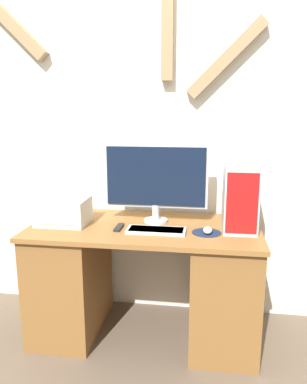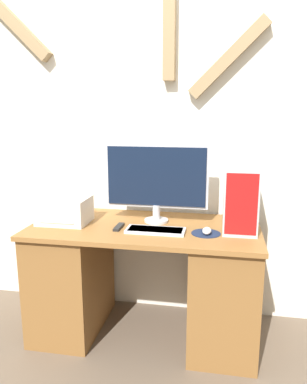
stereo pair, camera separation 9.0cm
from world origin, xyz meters
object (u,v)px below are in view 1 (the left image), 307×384
Objects in this scene: monitor at (156,178)px; remote_control at (119,227)px; keyboard at (156,230)px; mouse at (208,230)px; printer at (63,211)px; computer_tower at (240,197)px.

monitor is 4.66× the size of remote_control.
keyboard is 0.32m from mouse.
keyboard is at bearing -7.31° from printer.
keyboard is 0.90× the size of computer_tower.
monitor is 0.41m from remote_control.
monitor is at bearing 174.17° from computer_tower.
remote_control is (0.39, -0.05, -0.08)m from printer.
mouse is at bearing -4.45° from printer.
remote_control is at bearing 177.63° from mouse.
monitor is 1.87× the size of keyboard.
mouse is at bearing 1.33° from keyboard.
computer_tower is (0.55, -0.06, -0.09)m from monitor.
remote_control is (-0.25, 0.03, -0.00)m from keyboard.
keyboard is 0.25m from remote_control.
remote_control is (-0.56, 0.02, -0.02)m from mouse.
printer reaches higher than mouse.
computer_tower is 2.77× the size of remote_control.
monitor is 0.49m from mouse.
mouse is 0.56m from remote_control.
monitor is 2.11× the size of printer.
printer is at bearing -175.92° from computer_tower.
printer is (-1.15, -0.08, -0.12)m from computer_tower.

